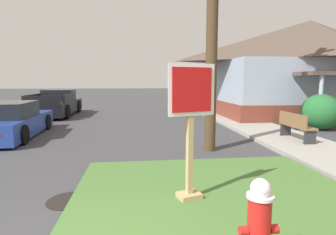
{
  "coord_description": "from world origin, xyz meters",
  "views": [
    {
      "loc": [
        0.81,
        -2.09,
        1.95
      ],
      "look_at": [
        1.52,
        4.05,
        1.13
      ],
      "focal_mm": 28.88,
      "sensor_mm": 36.0,
      "label": 1
    }
  ],
  "objects_px": {
    "stop_sign": "(190,133)",
    "pickup_truck_black": "(57,105)",
    "manhole_cover": "(69,200)",
    "street_bench": "(295,125)",
    "fire_hydrant": "(259,231)",
    "parked_sedan_blue": "(10,122)"
  },
  "relations": [
    {
      "from": "stop_sign",
      "to": "pickup_truck_black",
      "type": "xyz_separation_m",
      "value": [
        -5.48,
        12.21,
        -0.53
      ]
    },
    {
      "from": "manhole_cover",
      "to": "street_bench",
      "type": "relative_size",
      "value": 0.47
    },
    {
      "from": "fire_hydrant",
      "to": "manhole_cover",
      "type": "height_order",
      "value": "fire_hydrant"
    },
    {
      "from": "pickup_truck_black",
      "to": "manhole_cover",
      "type": "bearing_deg",
      "value": -73.55
    },
    {
      "from": "fire_hydrant",
      "to": "parked_sedan_blue",
      "type": "xyz_separation_m",
      "value": [
        -5.6,
        7.72,
        -0.0
      ]
    },
    {
      "from": "fire_hydrant",
      "to": "stop_sign",
      "type": "relative_size",
      "value": 0.46
    },
    {
      "from": "stop_sign",
      "to": "pickup_truck_black",
      "type": "height_order",
      "value": "stop_sign"
    },
    {
      "from": "parked_sedan_blue",
      "to": "manhole_cover",
      "type": "bearing_deg",
      "value": -59.35
    },
    {
      "from": "street_bench",
      "to": "manhole_cover",
      "type": "bearing_deg",
      "value": -149.96
    },
    {
      "from": "manhole_cover",
      "to": "street_bench",
      "type": "xyz_separation_m",
      "value": [
        6.13,
        3.54,
        0.58
      ]
    },
    {
      "from": "fire_hydrant",
      "to": "street_bench",
      "type": "distance_m",
      "value": 6.84
    },
    {
      "from": "parked_sedan_blue",
      "to": "pickup_truck_black",
      "type": "bearing_deg",
      "value": 91.71
    },
    {
      "from": "stop_sign",
      "to": "parked_sedan_blue",
      "type": "bearing_deg",
      "value": 131.82
    },
    {
      "from": "fire_hydrant",
      "to": "stop_sign",
      "type": "distance_m",
      "value": 1.93
    },
    {
      "from": "stop_sign",
      "to": "street_bench",
      "type": "distance_m",
      "value": 5.69
    },
    {
      "from": "manhole_cover",
      "to": "pickup_truck_black",
      "type": "height_order",
      "value": "pickup_truck_black"
    },
    {
      "from": "stop_sign",
      "to": "fire_hydrant",
      "type": "bearing_deg",
      "value": -80.39
    },
    {
      "from": "fire_hydrant",
      "to": "street_bench",
      "type": "bearing_deg",
      "value": 55.7
    },
    {
      "from": "stop_sign",
      "to": "pickup_truck_black",
      "type": "bearing_deg",
      "value": 114.18
    },
    {
      "from": "stop_sign",
      "to": "manhole_cover",
      "type": "bearing_deg",
      "value": 171.37
    },
    {
      "from": "stop_sign",
      "to": "street_bench",
      "type": "bearing_deg",
      "value": 42.72
    },
    {
      "from": "manhole_cover",
      "to": "street_bench",
      "type": "distance_m",
      "value": 7.1
    }
  ]
}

